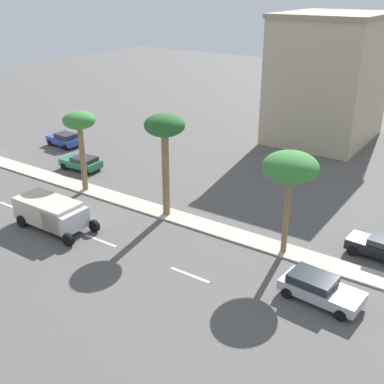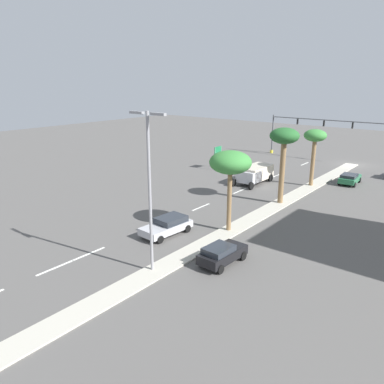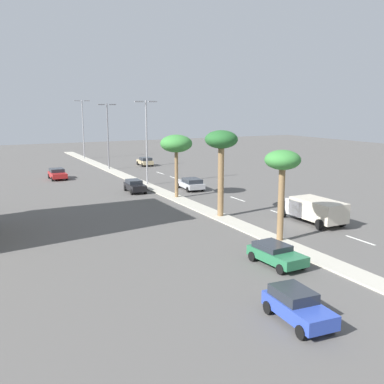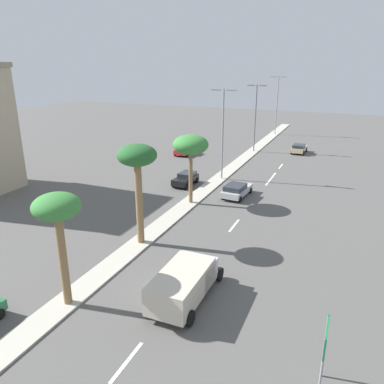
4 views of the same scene
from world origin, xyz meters
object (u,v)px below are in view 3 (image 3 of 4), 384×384
(palm_tree_front, at_px, (282,165))
(sedan_silver_mid, at_px, (191,183))
(street_lamp_trailing, at_px, (83,125))
(sedan_green_outboard, at_px, (276,254))
(palm_tree_right, at_px, (176,145))
(box_truck, at_px, (314,209))
(street_lamp_left, at_px, (108,131))
(sedan_tan_center, at_px, (145,161))
(sedan_black_inboard, at_px, (135,186))
(palm_tree_mid, at_px, (221,144))
(sedan_blue_near, at_px, (297,306))
(street_lamp_center, at_px, (147,136))
(sedan_red_right, at_px, (57,174))

(palm_tree_front, relative_size, sedan_silver_mid, 1.46)
(street_lamp_trailing, distance_m, sedan_green_outboard, 64.00)
(palm_tree_right, relative_size, box_truck, 1.11)
(street_lamp_left, height_order, sedan_silver_mid, street_lamp_left)
(street_lamp_trailing, xyz_separation_m, sedan_tan_center, (6.70, -14.66, -5.66))
(street_lamp_trailing, distance_m, box_truck, 57.15)
(palm_tree_right, height_order, sedan_green_outboard, palm_tree_right)
(sedan_silver_mid, distance_m, sedan_black_inboard, 6.73)
(sedan_tan_center, distance_m, box_truck, 41.92)
(sedan_tan_center, xyz_separation_m, sedan_black_inboard, (-9.63, -21.62, -0.00))
(palm_tree_mid, relative_size, sedan_green_outboard, 1.92)
(palm_tree_mid, xyz_separation_m, palm_tree_right, (0.07, 9.62, -0.74))
(palm_tree_front, bearing_deg, sedan_silver_mid, 80.69)
(palm_tree_right, xyz_separation_m, sedan_green_outboard, (-3.29, -22.07, -5.15))
(sedan_green_outboard, bearing_deg, sedan_silver_mid, 74.97)
(street_lamp_left, bearing_deg, sedan_tan_center, 13.64)
(sedan_black_inboard, relative_size, box_truck, 0.64)
(palm_tree_mid, xyz_separation_m, street_lamp_trailing, (0.09, 51.21, -0.19))
(sedan_tan_center, xyz_separation_m, sedan_blue_near, (-13.89, -55.71, 0.03))
(palm_tree_right, distance_m, sedan_tan_center, 28.22)
(street_lamp_center, bearing_deg, sedan_tan_center, 69.72)
(sedan_silver_mid, bearing_deg, sedan_red_right, 129.87)
(street_lamp_trailing, relative_size, sedan_tan_center, 2.79)
(palm_tree_front, distance_m, palm_tree_right, 18.15)
(sedan_red_right, height_order, box_truck, box_truck)
(street_lamp_trailing, distance_m, sedan_silver_mid, 38.46)
(sedan_tan_center, bearing_deg, street_lamp_center, -110.28)
(street_lamp_center, height_order, sedan_green_outboard, street_lamp_center)
(sedan_blue_near, xyz_separation_m, sedan_black_inboard, (4.26, 34.09, -0.03))
(street_lamp_trailing, relative_size, sedan_red_right, 2.85)
(palm_tree_front, bearing_deg, street_lamp_left, 90.13)
(sedan_green_outboard, bearing_deg, sedan_black_inboard, 89.20)
(palm_tree_mid, xyz_separation_m, sedan_blue_near, (-7.10, -19.17, -5.82))
(street_lamp_center, bearing_deg, street_lamp_left, 90.67)
(sedan_silver_mid, bearing_deg, palm_tree_mid, -105.51)
(palm_tree_mid, bearing_deg, sedan_tan_center, 79.47)
(street_lamp_left, bearing_deg, sedan_red_right, -145.77)
(sedan_red_right, relative_size, box_truck, 0.62)
(sedan_red_right, distance_m, sedan_tan_center, 17.75)
(palm_tree_mid, relative_size, street_lamp_trailing, 0.71)
(palm_tree_mid, relative_size, palm_tree_right, 1.14)
(sedan_silver_mid, height_order, sedan_green_outboard, sedan_silver_mid)
(sedan_silver_mid, bearing_deg, street_lamp_center, 122.92)
(box_truck, bearing_deg, sedan_silver_mid, 97.60)
(palm_tree_mid, bearing_deg, street_lamp_center, 89.36)
(sedan_silver_mid, xyz_separation_m, sedan_black_inboard, (-6.54, 1.59, -0.00))
(sedan_blue_near, xyz_separation_m, box_truck, (13.30, 13.80, 0.42))
(street_lamp_trailing, height_order, sedan_black_inboard, street_lamp_trailing)
(sedan_blue_near, distance_m, box_truck, 19.17)
(sedan_black_inboard, bearing_deg, street_lamp_center, 51.31)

